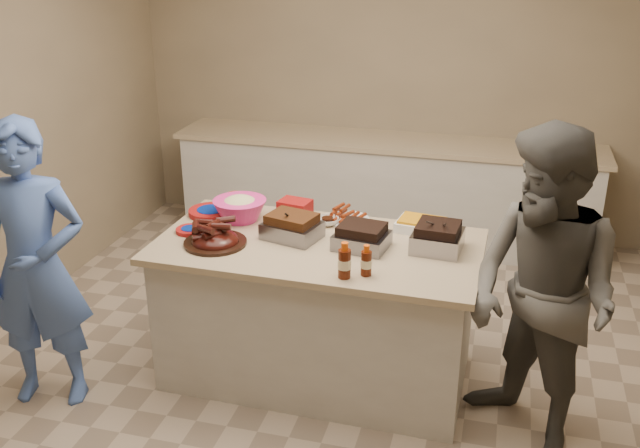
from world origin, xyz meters
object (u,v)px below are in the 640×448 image
(rib_platter, at_px, (215,244))
(mustard_bottle, at_px, (294,229))
(guest_blue, at_px, (57,393))
(coleslaw_bowl, at_px, (240,220))
(island, at_px, (318,373))
(plastic_cup, at_px, (236,208))
(bbq_bottle_b, at_px, (366,275))
(guest_gray, at_px, (523,441))
(bbq_bottle_a, at_px, (344,277))
(roasting_pan, at_px, (437,250))

(rib_platter, xyz_separation_m, mustard_bottle, (0.36, 0.33, 0.00))
(rib_platter, relative_size, guest_blue, 0.22)
(rib_platter, bearing_deg, coleslaw_bowl, 89.03)
(coleslaw_bowl, bearing_deg, island, -21.77)
(island, xyz_separation_m, plastic_cup, (-0.66, 0.40, 0.87))
(island, height_order, guest_blue, island)
(coleslaw_bowl, height_order, bbq_bottle_b, coleslaw_bowl)
(bbq_bottle_b, xyz_separation_m, mustard_bottle, (-0.54, 0.50, 0.00))
(guest_gray, bearing_deg, mustard_bottle, -153.21)
(island, height_order, guest_gray, island)
(bbq_bottle_b, xyz_separation_m, plastic_cup, (-1.00, 0.72, 0.00))
(bbq_bottle_a, height_order, plastic_cup, bbq_bottle_a)
(guest_blue, bearing_deg, guest_gray, -7.29)
(coleslaw_bowl, bearing_deg, roasting_pan, -6.27)
(bbq_bottle_a, xyz_separation_m, guest_blue, (-1.68, -0.22, -0.87))
(guest_blue, relative_size, guest_gray, 0.96)
(island, bearing_deg, guest_gray, -13.85)
(bbq_bottle_a, relative_size, guest_gray, 0.11)
(roasting_pan, height_order, guest_blue, roasting_pan)
(bbq_bottle_a, relative_size, bbq_bottle_b, 1.16)
(rib_platter, height_order, bbq_bottle_a, bbq_bottle_a)
(coleslaw_bowl, relative_size, plastic_cup, 2.99)
(coleslaw_bowl, bearing_deg, bbq_bottle_a, -36.98)
(coleslaw_bowl, xyz_separation_m, bbq_bottle_b, (0.90, -0.55, 0.00))
(roasting_pan, xyz_separation_m, mustard_bottle, (-0.86, 0.09, 0.00))
(bbq_bottle_a, height_order, guest_gray, bbq_bottle_a)
(mustard_bottle, xyz_separation_m, plastic_cup, (-0.46, 0.23, 0.00))
(coleslaw_bowl, height_order, plastic_cup, coleslaw_bowl)
(roasting_pan, distance_m, guest_blue, 2.38)
(guest_gray, bearing_deg, roasting_pan, -170.44)
(island, relative_size, bbq_bottle_b, 10.97)
(rib_platter, height_order, mustard_bottle, rib_platter)
(island, relative_size, coleslaw_bowl, 5.61)
(island, bearing_deg, bbq_bottle_b, -41.97)
(guest_blue, xyz_separation_m, guest_gray, (2.66, 0.27, 0.00))
(rib_platter, bearing_deg, island, 15.79)
(plastic_cup, height_order, guest_blue, plastic_cup)
(roasting_pan, bearing_deg, bbq_bottle_a, -127.66)
(bbq_bottle_a, xyz_separation_m, mustard_bottle, (-0.44, 0.55, 0.00))
(bbq_bottle_a, height_order, guest_blue, bbq_bottle_a)
(plastic_cup, bearing_deg, rib_platter, -80.36)
(guest_gray, bearing_deg, island, -148.79)
(roasting_pan, distance_m, guest_gray, 1.12)
(rib_platter, height_order, guest_blue, rib_platter)
(rib_platter, distance_m, bbq_bottle_a, 0.83)
(bbq_bottle_a, height_order, bbq_bottle_b, bbq_bottle_a)
(roasting_pan, bearing_deg, plastic_cup, 171.14)
(roasting_pan, xyz_separation_m, coleslaw_bowl, (-1.22, 0.13, 0.00))
(bbq_bottle_b, distance_m, mustard_bottle, 0.74)
(roasting_pan, bearing_deg, guest_gray, -32.20)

